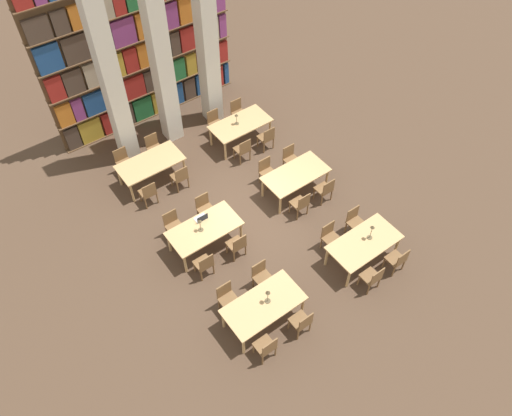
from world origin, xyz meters
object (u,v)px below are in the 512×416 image
object	(u,v)px
chair_14	(325,189)
pillar_right	(206,35)
reading_table_2	(204,230)
chair_19	(154,147)
reading_table_5	(240,125)
chair_22	(267,137)
chair_15	(291,158)
reading_table_1	(364,244)
chair_2	(302,322)
chair_20	(243,149)
chair_16	(148,192)
chair_5	(330,236)
chair_7	(355,221)
chair_23	(238,112)
chair_9	(173,225)
desk_lamp_1	(372,230)
desk_lamp_3	(236,117)
pillar_center	(159,53)
chair_17	(123,161)
reading_table_3	(296,176)
reading_table_0	(264,306)
laptop	(201,218)
desk_lamp_2	(200,223)
chair_13	(267,171)
desk_lamp_0	(268,295)
chair_11	(205,208)
chair_8	(205,264)
chair_0	(266,347)
chair_3	(262,276)
chair_6	(398,260)
chair_1	(227,297)
chair_10	(237,245)
chair_21	(215,122)
chair_12	(301,203)
chair_18	(180,177)
pillar_left	(108,73)

from	to	relation	value
chair_14	pillar_right	bearing A→B (deg)	95.97
reading_table_2	chair_19	distance (m)	3.74
reading_table_5	chair_22	xyz separation A→B (m)	(0.44, -0.77, -0.19)
chair_15	reading_table_1	bearing A→B (deg)	81.16
chair_2	chair_20	xyz separation A→B (m)	(2.22, 5.43, 0.00)
chair_16	chair_22	xyz separation A→B (m)	(4.02, -0.14, 0.00)
chair_5	chair_7	xyz separation A→B (m)	(0.87, 0.00, 0.00)
chair_14	chair_23	world-z (taller)	same
chair_9	chair_20	size ratio (longest dim) A/B	1.00
desk_lamp_1	desk_lamp_3	size ratio (longest dim) A/B	1.25
pillar_center	chair_17	world-z (taller)	pillar_center
reading_table_1	reading_table_3	distance (m)	2.85
reading_table_0	laptop	size ratio (longest dim) A/B	5.85
laptop	desk_lamp_2	bearing A→B (deg)	55.24
reading_table_2	chair_13	distance (m)	2.82
chair_9	pillar_right	bearing A→B (deg)	-134.97
pillar_center	chair_14	xyz separation A→B (m)	(2.06, -4.97, -2.53)
desk_lamp_0	desk_lamp_1	size ratio (longest dim) A/B	0.89
chair_11	reading_table_1	bearing A→B (deg)	125.54
reading_table_1	chair_16	xyz separation A→B (m)	(-3.48, 4.91, -0.19)
reading_table_0	laptop	bearing A→B (deg)	86.37
chair_8	chair_16	distance (m)	2.93
chair_23	chair_16	bearing A→B (deg)	19.09
chair_0	reading_table_5	distance (m)	7.21
chair_7	desk_lamp_1	size ratio (longest dim) A/B	1.80
pillar_right	chair_13	bearing A→B (deg)	-96.04
reading_table_2	chair_3	bearing A→B (deg)	-77.16
reading_table_1	chair_6	size ratio (longest dim) A/B	2.16
chair_0	reading_table_5	xyz separation A→B (m)	(3.68, 6.20, 0.19)
reading_table_3	chair_15	bearing A→B (deg)	59.57
chair_13	chair_14	size ratio (longest dim) A/B	1.00
chair_5	laptop	size ratio (longest dim) A/B	2.71
chair_7	chair_23	distance (m)	5.53
chair_1	chair_20	distance (m)	5.06
chair_2	chair_1	bearing A→B (deg)	123.41
chair_5	desk_lamp_1	world-z (taller)	desk_lamp_1
chair_10	chair_14	size ratio (longest dim) A/B	1.00
chair_10	chair_21	bearing A→B (deg)	63.42
chair_5	chair_15	distance (m)	3.02
chair_3	chair_13	bearing A→B (deg)	-129.21
desk_lamp_1	chair_20	xyz separation A→B (m)	(-0.54, 4.74, -0.59)
chair_10	chair_20	distance (m)	3.53
chair_10	desk_lamp_3	size ratio (longest dim) A/B	2.24
chair_12	chair_19	distance (m)	4.85
desk_lamp_0	chair_12	bearing A→B (deg)	36.82
pillar_center	reading_table_0	distance (m)	7.51
chair_20	chair_18	bearing A→B (deg)	176.16
chair_3	chair_12	world-z (taller)	same
pillar_center	laptop	bearing A→B (deg)	-109.18
chair_16	pillar_left	bearing A→B (deg)	78.32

